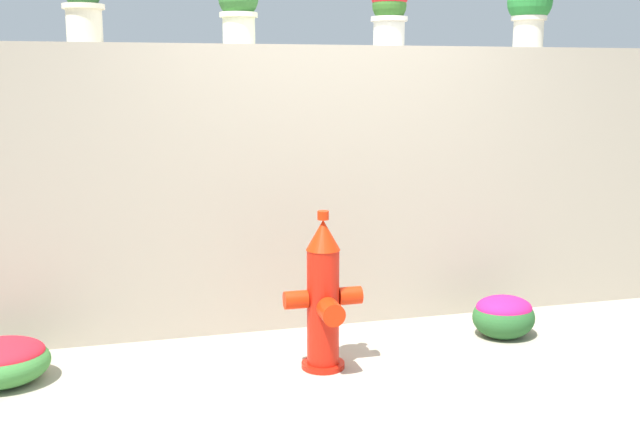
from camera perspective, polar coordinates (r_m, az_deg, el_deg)
name	(u,v)px	position (r m, az deg, el deg)	size (l,w,h in m)	color
ground_plane	(378,384)	(4.23, 4.50, -12.90)	(24.00, 24.00, 0.00)	#A69A86
stone_wall	(322,186)	(5.08, 0.19, 2.13)	(5.87, 0.36, 1.88)	#A19684
potted_plant_1	(83,4)	(4.89, -17.73, 15.05)	(0.25, 0.25, 0.40)	beige
potted_plant_2	(238,4)	(4.95, -6.29, 15.72)	(0.27, 0.27, 0.42)	beige
potted_plant_3	(389,12)	(5.19, 5.35, 15.14)	(0.25, 0.25, 0.39)	silver
potted_plant_4	(530,5)	(5.64, 15.81, 15.17)	(0.33, 0.33, 0.48)	silver
fire_hydrant	(324,298)	(4.29, 0.27, -6.52)	(0.46, 0.37, 0.93)	red
flower_bush_left	(504,314)	(5.04, 13.93, -7.54)	(0.41, 0.37, 0.28)	#275C2A
flower_bush_right	(0,360)	(4.54, -23.37, -10.30)	(0.54, 0.48, 0.25)	#3C8139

